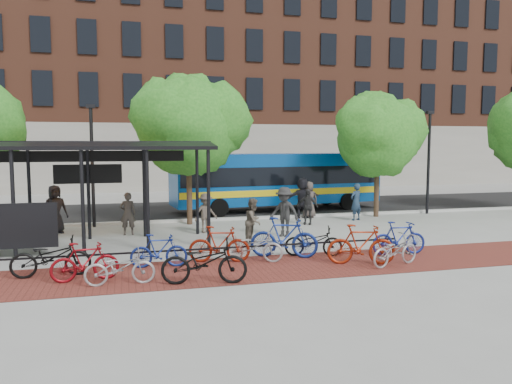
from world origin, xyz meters
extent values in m
plane|color=#9E9E99|center=(0.00, 0.00, 0.00)|extent=(160.00, 160.00, 0.00)
cube|color=black|center=(0.00, 8.00, 0.01)|extent=(160.00, 8.00, 0.01)
cube|color=#B7B7B2|center=(0.00, 4.00, 0.06)|extent=(160.00, 0.25, 0.12)
cube|color=maroon|center=(-2.00, -5.00, 0.00)|extent=(24.00, 3.00, 0.01)
cube|color=black|center=(-3.30, -4.10, 0.00)|extent=(12.00, 0.05, 0.95)
cube|color=brown|center=(10.00, 26.00, 10.00)|extent=(55.00, 14.00, 20.00)
cube|color=#7A664C|center=(-16.00, 40.00, 15.00)|extent=(22.00, 22.00, 30.00)
cylinder|color=black|center=(-9.00, -1.85, 1.65)|extent=(0.12, 0.12, 3.30)
cylinder|color=black|center=(-9.00, 0.85, 1.65)|extent=(0.12, 0.12, 3.30)
cylinder|color=black|center=(-7.00, -1.85, 1.65)|extent=(0.12, 0.12, 3.30)
cylinder|color=black|center=(-7.00, 0.85, 1.65)|extent=(0.12, 0.12, 3.30)
cylinder|color=black|center=(-5.00, -1.85, 1.65)|extent=(0.12, 0.12, 3.30)
cylinder|color=black|center=(-5.00, 0.85, 1.65)|extent=(0.12, 0.12, 3.30)
cylinder|color=black|center=(-3.00, -1.85, 1.65)|extent=(0.12, 0.12, 3.30)
cylinder|color=black|center=(-3.00, 0.85, 1.65)|extent=(0.12, 0.12, 3.30)
cube|color=black|center=(-8.00, -1.20, 3.45)|extent=(10.60, 1.65, 0.29)
cube|color=black|center=(-8.00, 0.20, 3.45)|extent=(10.60, 1.65, 0.29)
cube|color=black|center=(-8.00, 0.90, 3.05)|extent=(9.00, 0.10, 0.40)
cube|color=black|center=(-7.00, 0.95, 2.40)|extent=(2.40, 0.12, 0.70)
cube|color=#FF7200|center=(-7.00, 1.03, 2.40)|extent=(2.20, 0.02, 0.55)
cylinder|color=#382619|center=(-3.00, 3.30, 1.26)|extent=(0.24, 0.24, 2.52)
sphere|color=#21691C|center=(-3.00, 3.30, 4.20)|extent=(4.20, 4.20, 4.20)
sphere|color=#21691C|center=(-1.95, 3.50, 4.50)|extent=(3.36, 3.36, 3.36)
sphere|color=#21691C|center=(-3.84, 3.00, 4.60)|extent=(3.15, 3.15, 3.15)
sphere|color=#21691C|center=(-2.90, 3.70, 5.00)|extent=(2.94, 2.94, 2.94)
cylinder|color=#382619|center=(6.00, 3.30, 1.14)|extent=(0.24, 0.24, 2.27)
sphere|color=#21691C|center=(6.00, 3.30, 3.79)|extent=(3.80, 3.80, 3.80)
sphere|color=#21691C|center=(6.95, 3.50, 4.09)|extent=(3.04, 3.04, 3.04)
sphere|color=#21691C|center=(5.24, 3.00, 4.20)|extent=(2.85, 2.85, 2.85)
sphere|color=#21691C|center=(6.10, 3.70, 4.59)|extent=(2.66, 2.66, 2.66)
cylinder|color=black|center=(-7.00, 3.60, 2.50)|extent=(0.14, 0.14, 5.00)
cube|color=black|center=(-7.00, 3.60, 5.05)|extent=(0.35, 0.20, 0.15)
cylinder|color=black|center=(9.00, 3.60, 2.50)|extent=(0.14, 0.14, 5.00)
cube|color=black|center=(9.00, 3.60, 5.05)|extent=(0.35, 0.20, 0.15)
cube|color=#07438D|center=(2.07, 6.70, 1.68)|extent=(11.25, 3.49, 2.54)
cube|color=black|center=(2.07, 6.70, 1.89)|extent=(11.03, 3.51, 0.92)
cube|color=gold|center=(2.07, 6.70, 1.06)|extent=(11.14, 3.53, 0.32)
cube|color=#07438D|center=(2.07, 6.70, 2.90)|extent=(11.00, 3.23, 0.17)
cylinder|color=black|center=(-1.34, 5.15, 0.44)|extent=(0.91, 0.35, 0.89)
cylinder|color=black|center=(-1.58, 7.54, 0.44)|extent=(0.91, 0.35, 0.89)
cylinder|color=black|center=(5.71, 5.86, 0.44)|extent=(0.91, 0.35, 0.89)
cylinder|color=black|center=(5.47, 8.24, 0.44)|extent=(0.91, 0.35, 0.89)
imported|color=black|center=(-7.63, -4.48, 0.53)|extent=(2.04, 0.75, 1.06)
imported|color=maroon|center=(-6.73, -5.15, 0.51)|extent=(1.74, 0.69, 1.02)
imported|color=#969699|center=(-5.87, -5.73, 0.45)|extent=(1.72, 0.61, 0.90)
imported|color=navy|center=(-4.81, -4.18, 0.48)|extent=(1.64, 0.59, 0.97)
imported|color=black|center=(-3.83, -6.17, 0.56)|extent=(2.24, 1.12, 1.13)
imported|color=maroon|center=(-3.04, -4.00, 0.55)|extent=(1.89, 0.92, 1.09)
imported|color=#959597|center=(-2.07, -4.20, 0.47)|extent=(1.89, 1.23, 0.94)
imported|color=navy|center=(-1.01, -3.90, 0.63)|extent=(2.15, 1.38, 1.26)
imported|color=black|center=(-0.06, -3.94, 0.47)|extent=(1.90, 1.15, 0.94)
imported|color=maroon|center=(0.88, -5.31, 0.59)|extent=(2.04, 1.10, 1.18)
imported|color=#99999B|center=(1.75, -5.72, 0.46)|extent=(1.84, 1.11, 0.91)
imported|color=navy|center=(2.63, -4.44, 0.54)|extent=(1.82, 0.63, 1.07)
imported|color=black|center=(-8.37, 2.44, 0.95)|extent=(1.10, 0.94, 1.90)
imported|color=#403933|center=(-5.62, 1.34, 0.83)|extent=(0.62, 0.42, 1.65)
imported|color=#4F443A|center=(-2.65, 1.05, 0.78)|extent=(1.16, 0.94, 1.57)
imported|color=#2B2B2B|center=(1.96, 1.93, 0.77)|extent=(0.97, 0.77, 1.55)
imported|color=black|center=(2.40, 3.80, 0.96)|extent=(1.78, 0.57, 1.92)
imported|color=#443B36|center=(2.73, 3.80, 0.86)|extent=(0.91, 0.65, 1.73)
imported|color=#1E3147|center=(4.53, 2.49, 0.85)|extent=(0.72, 0.60, 1.70)
imported|color=#4F463A|center=(-1.36, -1.50, 0.80)|extent=(0.95, 0.99, 1.60)
imported|color=#272727|center=(0.09, -0.53, 0.94)|extent=(1.35, 1.35, 1.88)
camera|label=1|loc=(-5.69, -18.29, 3.49)|focal=35.00mm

